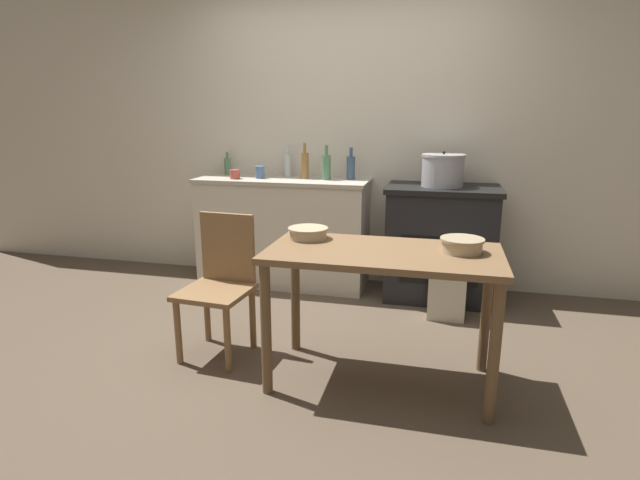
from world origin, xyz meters
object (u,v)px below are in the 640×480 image
Objects in this scene: bottle_center at (305,165)px; stock_pot at (443,170)px; stove at (440,243)px; work_table at (382,271)px; bottle_left at (351,167)px; cup_center_right at (260,172)px; mixing_bowl_small at (308,232)px; flour_sack at (447,292)px; mixing_bowl_large at (462,244)px; bottle_far_left at (326,166)px; chair at (220,281)px; cup_mid_right at (235,174)px; bottle_center_left at (228,166)px; bottle_mid_left at (288,165)px.

stock_pot is at bearing -4.82° from bottle_center.
stove is 0.74× the size of work_table.
bottle_left reaches higher than cup_center_right.
mixing_bowl_small is at bearing -59.13° from cup_center_right.
mixing_bowl_large is (0.04, -0.95, 0.60)m from flour_sack.
bottle_far_left reaches higher than bottle_left.
mixing_bowl_large is (1.41, -0.07, 0.34)m from chair.
cup_mid_right reaches higher than stove.
bottle_center is at bearing 106.39° from mixing_bowl_small.
chair reaches higher than work_table.
bottle_center_left is (-1.98, 0.64, 0.81)m from flour_sack.
bottle_far_left is 0.78m from cup_mid_right.
chair reaches higher than mixing_bowl_small.
stock_pot is (1.29, 1.30, 0.58)m from chair.
bottle_left is (0.54, 1.45, 0.57)m from chair.
cup_center_right reaches higher than flour_sack.
stock_pot reaches higher than work_table.
bottle_mid_left is at bearing 147.96° from bottle_center.
bottle_mid_left is at bearing 159.37° from bottle_far_left.
bottle_center is (-1.15, 0.08, 0.59)m from stove.
work_table is at bearing -3.38° from chair.
flour_sack is 0.94m from stock_pot.
mixing_bowl_large is at bearing -84.86° from stock_pot.
bottle_far_left is 1.09× the size of bottle_left.
bottle_center_left is at bearing 134.34° from work_table.
mixing_bowl_small is 2.66× the size of cup_mid_right.
cup_mid_right reaches higher than flour_sack.
mixing_bowl_large is (0.40, 0.06, 0.16)m from work_table.
stove is 2.75× the size of stock_pot.
bottle_center is (0.76, -0.12, 0.04)m from bottle_center_left.
bottle_far_left is at bearing 176.74° from stove.
bottle_left is 0.78m from cup_center_right.
bottle_center is (-0.86, 1.53, 0.40)m from work_table.
bottle_far_left is 0.21m from bottle_left.
bottle_far_left is 0.58m from cup_center_right.
flour_sack is 2.23m from bottle_center_left.
bottle_far_left reaches higher than work_table.
stove is 3.20× the size of bottle_far_left.
bottle_far_left is 0.41m from bottle_mid_left.
work_table is at bearing -73.41° from bottle_left.
bottle_center_left reaches higher than mixing_bowl_small.
chair is 1.73m from bottle_center_left.
cup_center_right is (-1.64, 1.40, 0.18)m from mixing_bowl_large.
bottle_mid_left reaches higher than stove.
work_table is 3.72× the size of stock_pot.
bottle_mid_left reaches higher than cup_center_right.
chair is 3.83× the size of mixing_bowl_large.
stock_pot is 1.27× the size of bottle_mid_left.
mixing_bowl_small is 2.25× the size of cup_center_right.
mixing_bowl_large is 0.86× the size of bottle_left.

